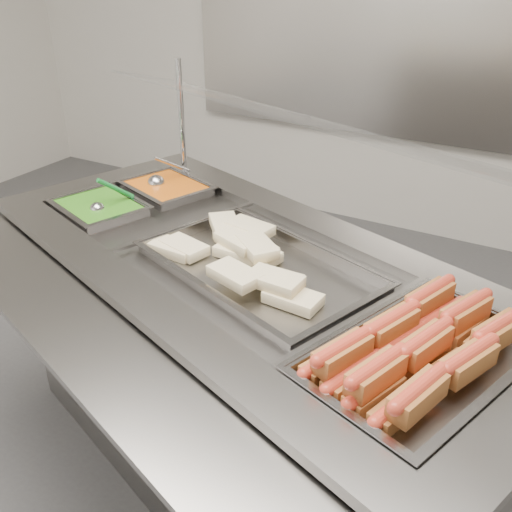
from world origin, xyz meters
The scene contains 12 objects.
back_panel centered at (0.00, 2.45, 1.20)m, with size 3.00×0.04×1.20m, color #A09B95.
steam_counter centered at (0.05, 0.33, 0.42)m, with size 1.90×1.30×0.84m.
tray_rail centered at (-0.10, -0.12, 0.79)m, with size 1.66×0.85×0.05m.
sneeze_guard centered at (0.12, 0.52, 1.17)m, with size 1.54×0.76×0.41m.
pan_hotdogs centered at (0.60, 0.14, 0.80)m, with size 0.47×0.59×0.09m.
pan_wraps centered at (0.11, 0.31, 0.81)m, with size 0.72×0.56×0.07m.
pan_beans centered at (-0.47, 0.65, 0.80)m, with size 0.34×0.30×0.09m.
pan_peas centered at (-0.56, 0.40, 0.80)m, with size 0.34×0.30×0.09m.
hotdogs_in_buns centered at (0.59, 0.14, 0.84)m, with size 0.39×0.52×0.11m.
tortilla_wraps centered at (0.04, 0.33, 0.84)m, with size 0.56×0.38×0.06m.
ladle centered at (-0.51, 0.65, 0.84)m, with size 0.09×0.18×0.13m.
serving_spoon centered at (-0.53, 0.38, 0.84)m, with size 0.08×0.16×0.13m.
Camera 1 is at (0.77, -0.87, 1.59)m, focal length 40.00 mm.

